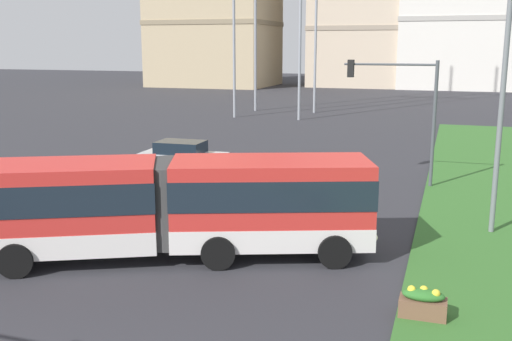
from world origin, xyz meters
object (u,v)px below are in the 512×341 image
Objects in this scene: articulated_bus at (178,205)px; traffic_light_far_right at (403,99)px; car_silver_hatch at (183,157)px; flower_planter_2 at (423,303)px; streetlight_median at (502,96)px.

traffic_light_far_right is (5.57, 11.95, 2.35)m from articulated_bus.
car_silver_hatch is 18.72m from flower_planter_2.
articulated_bus reaches higher than car_silver_hatch.
traffic_light_far_right is 7.48m from streetlight_median.
streetlight_median reaches higher than car_silver_hatch.
car_silver_hatch reaches higher than flower_planter_2.
flower_planter_2 is (7.38, -2.11, -1.23)m from articulated_bus.
flower_planter_2 is at bearing -15.96° from articulated_bus.
traffic_light_far_right is at bearing 65.02° from articulated_bus.
car_silver_hatch is 0.77× the size of traffic_light_far_right.
articulated_bus is 10.71× the size of flower_planter_2.
articulated_bus is 2.65× the size of car_silver_hatch.
streetlight_median reaches higher than flower_planter_2.
car_silver_hatch is at bearing 114.56° from articulated_bus.
articulated_bus is 11.21m from streetlight_median.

